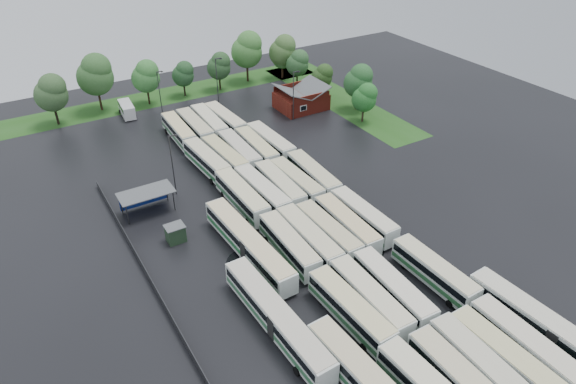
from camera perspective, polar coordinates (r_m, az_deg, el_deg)
ground at (r=71.57m, az=3.64°, el=-6.60°), size 160.00×160.00×0.00m
brick_building at (r=112.93m, az=1.47°, el=10.15°), size 10.07×8.60×5.39m
wash_shed at (r=80.61m, az=-15.55°, el=-0.24°), size 8.20×4.20×3.58m
utility_hut at (r=74.18m, az=-12.39°, el=-4.51°), size 2.70×2.20×2.62m
grass_strip_north at (r=123.55m, az=-13.02°, el=10.43°), size 80.00×10.00×0.01m
grass_strip_east at (r=118.97m, az=5.58°, el=10.25°), size 10.00×50.00×0.01m
west_fence at (r=70.00m, az=-15.60°, el=-8.42°), size 0.10×50.00×1.20m
bus_r0c1 at (r=56.67m, az=18.87°, el=-19.55°), size 3.02×13.35×3.70m
bus_r0c2 at (r=58.55m, az=20.82°, el=-17.89°), size 3.31×13.30×3.67m
bus_r0c3 at (r=60.36m, az=22.84°, el=-16.60°), size 2.99×12.98×3.60m
bus_r0c4 at (r=62.38m, az=24.79°, el=-15.20°), size 2.88×13.10×3.64m
bus_r1c0 at (r=60.97m, az=6.94°, el=-12.85°), size 3.14×13.10×3.63m
bus_r1c1 at (r=62.57m, az=9.04°, el=-11.58°), size 3.08×13.16×3.65m
bus_r1c2 at (r=64.21m, az=11.56°, el=-10.50°), size 3.38×13.22×3.65m
bus_r1c4 at (r=67.87m, az=15.94°, el=-8.51°), size 2.94×12.75×3.54m
bus_r2c0 at (r=69.41m, az=0.12°, el=-5.89°), size 3.20×12.88×3.56m
bus_r2c1 at (r=70.49m, az=2.31°, el=-5.15°), size 3.02×13.29×3.69m
bus_r2c2 at (r=71.81m, az=4.46°, el=-4.48°), size 2.81×12.85×3.57m
bus_r2c3 at (r=73.36m, az=6.54°, el=-3.68°), size 3.14×13.08×3.62m
bus_r2c4 at (r=75.50m, az=8.36°, el=-2.68°), size 2.81×12.77×3.55m
bus_r3c0 at (r=79.12m, az=-5.14°, el=-0.51°), size 2.89×13.48×3.75m
bus_r3c1 at (r=80.08m, az=-2.90°, el=0.01°), size 3.16×13.35×3.70m
bus_r3c2 at (r=81.51m, az=-0.92°, el=0.65°), size 3.19×12.96×3.58m
bus_r3c3 at (r=82.64m, az=0.91°, el=1.12°), size 2.93×12.75×3.54m
bus_r3c4 at (r=84.35m, az=2.81°, el=1.85°), size 3.43×13.31×3.67m
bus_r4c0 at (r=89.59m, az=-8.98°, el=3.45°), size 3.42×13.31×3.67m
bus_r4c1 at (r=90.43m, az=-7.02°, el=3.89°), size 3.33×13.05×3.60m
bus_r4c2 at (r=91.84m, az=-5.43°, el=4.50°), size 3.22×13.24×3.66m
bus_r4c3 at (r=92.91m, az=-3.52°, el=4.90°), size 3.18×12.92×3.57m
bus_r4c4 at (r=94.55m, az=-1.97°, el=5.52°), size 3.12×13.35×3.70m
bus_r5c0 at (r=101.15m, az=-12.05°, el=6.65°), size 3.18×12.88×3.56m
bus_r5c1 at (r=101.94m, az=-10.29°, el=7.10°), size 3.04×13.19×3.66m
bus_r5c2 at (r=103.15m, az=-8.72°, el=7.59°), size 3.33×13.41×3.71m
bus_r5c3 at (r=103.99m, az=-7.02°, el=7.94°), size 3.34×13.36×3.69m
artic_bus_west_b at (r=69.54m, az=-4.42°, el=-5.80°), size 3.51×20.24×3.74m
artic_bus_west_c at (r=59.62m, az=-1.29°, el=-13.82°), size 3.34×19.74×3.65m
artic_bus_east at (r=64.95m, az=27.02°, el=-13.61°), size 3.78×19.96×3.68m
minibus at (r=114.55m, az=-17.48°, el=8.80°), size 2.95×6.65×2.82m
tree_north_0 at (r=113.59m, az=-24.79°, el=10.02°), size 6.51×6.51×10.79m
tree_north_1 at (r=116.96m, az=-20.60°, el=12.16°), size 7.57×7.57×12.53m
tree_north_2 at (r=117.47m, az=-15.48°, el=12.32°), size 6.09×6.09×10.09m
tree_north_3 at (r=120.76m, az=-11.53°, el=12.76°), size 4.92×4.92×8.14m
tree_north_4 at (r=122.76m, az=-7.63°, el=13.75°), size 5.47×5.47×9.05m
tree_north_5 at (r=126.73m, az=-4.52°, el=15.54°), size 7.44×7.44×12.32m
tree_north_6 at (r=128.89m, az=-0.54°, el=15.48°), size 6.54×6.54×10.82m
tree_east_0 at (r=106.42m, az=8.57°, el=10.37°), size 5.04×5.04×8.34m
tree_east_1 at (r=111.70m, az=7.90°, el=12.16°), size 6.11×6.11×10.12m
tree_east_2 at (r=117.85m, az=3.87°, el=12.74°), size 4.77×4.73×7.84m
tree_east_3 at (r=124.19m, az=1.13°, el=14.16°), size 5.30×5.30×8.78m
tree_east_4 at (r=129.52m, az=-0.54°, el=14.85°), size 5.09×5.09×8.43m
lamp_post_ne at (r=105.79m, az=0.66°, el=11.00°), size 1.60×0.31×10.41m
lamp_post_nw at (r=82.17m, az=-12.69°, el=3.38°), size 1.61×0.31×10.44m
lamp_post_back_w at (r=112.49m, az=-14.06°, el=11.00°), size 1.42×0.28×9.20m
lamp_post_back_e at (r=114.25m, az=-7.85°, el=12.40°), size 1.61×0.31×10.46m
puddle_0 at (r=59.25m, az=13.84°, el=-18.49°), size 3.96×3.96×0.01m
puddle_1 at (r=65.41m, az=19.90°, el=-13.64°), size 3.18×3.18×0.01m
puddle_2 at (r=69.81m, az=-4.22°, el=-7.81°), size 6.58×6.58×0.01m
puddle_3 at (r=72.41m, az=8.65°, el=-6.42°), size 5.06×5.06×0.01m
puddle_4 at (r=70.59m, az=21.85°, el=-10.10°), size 3.69×3.69×0.01m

